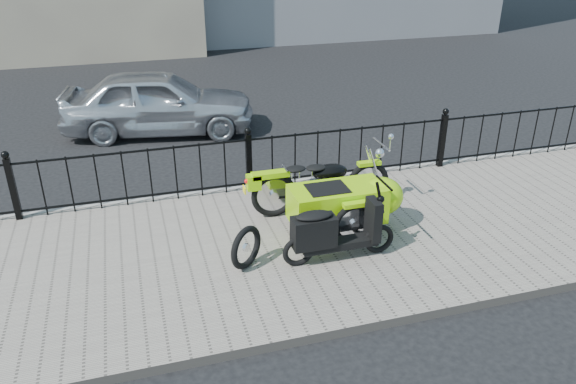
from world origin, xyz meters
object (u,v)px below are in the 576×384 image
object	(u,v)px
scooter	(332,233)
spare_tire	(246,248)
sedan_car	(159,102)
motorcycle_sidecar	(345,197)

from	to	relation	value
scooter	spare_tire	xyz separation A→B (m)	(-1.09, 0.15, -0.12)
scooter	sedan_car	distance (m)	6.18
sedan_car	spare_tire	bearing A→B (deg)	-164.40
motorcycle_sidecar	scooter	distance (m)	0.91
scooter	sedan_car	world-z (taller)	sedan_car
scooter	spare_tire	bearing A→B (deg)	172.23
motorcycle_sidecar	sedan_car	world-z (taller)	sedan_car
scooter	spare_tire	world-z (taller)	scooter
sedan_car	motorcycle_sidecar	bearing A→B (deg)	-147.54
spare_tire	scooter	bearing A→B (deg)	-7.77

